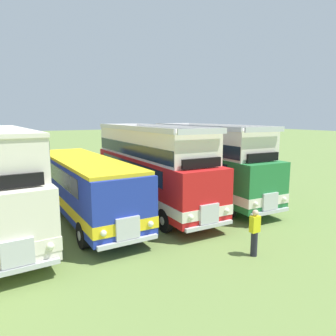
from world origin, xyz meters
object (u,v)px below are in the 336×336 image
at_px(bus_third_in_row, 84,183).
at_px(bus_fourth_in_row, 151,165).
at_px(marshal_person, 255,232).
at_px(bus_fifth_in_row, 208,161).

distance_m(bus_third_in_row, bus_fourth_in_row, 3.73).
bearing_deg(bus_fourth_in_row, marshal_person, -87.56).
height_order(bus_fourth_in_row, bus_fifth_in_row, same).
bearing_deg(marshal_person, bus_fourth_in_row, 92.44).
bearing_deg(bus_fourth_in_row, bus_third_in_row, -179.74).
bearing_deg(marshal_person, bus_fifth_in_row, 64.62).
bearing_deg(bus_fifth_in_row, marshal_person, -115.38).
xyz_separation_m(bus_fourth_in_row, bus_fifth_in_row, (3.68, -0.33, -0.00)).
bearing_deg(bus_fourth_in_row, bus_fifth_in_row, -5.16).
relative_size(bus_fourth_in_row, bus_fifth_in_row, 1.07).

